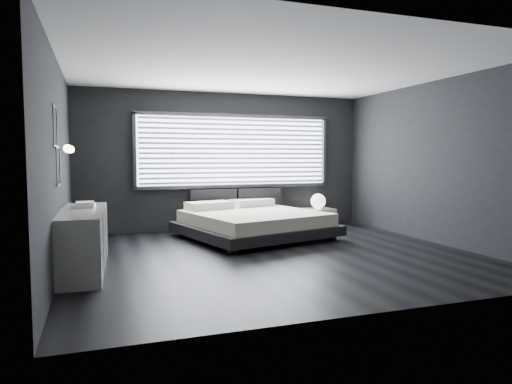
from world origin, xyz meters
name	(u,v)px	position (x,y,z in m)	size (l,w,h in m)	color
room	(275,163)	(0.00, 0.00, 1.40)	(6.04, 6.00, 2.80)	black
window	(236,151)	(0.20, 2.70, 1.61)	(4.14, 0.09, 1.52)	white
headboard	(237,201)	(0.20, 2.64, 0.57)	(1.96, 0.16, 0.52)	black
sconce_near	(67,149)	(-2.88, 0.05, 1.60)	(0.18, 0.11, 0.11)	silver
sconce_far	(70,149)	(-2.88, 0.65, 1.60)	(0.18, 0.11, 0.11)	silver
wall_art_upper	(55,126)	(-2.98, -0.55, 1.85)	(0.01, 0.48, 0.48)	#47474C
wall_art_lower	(58,166)	(-2.98, -0.30, 1.38)	(0.01, 0.48, 0.48)	#47474C
bed	(253,222)	(0.18, 1.53, 0.29)	(2.92, 2.84, 0.62)	black
nightstand	(317,217)	(1.94, 2.41, 0.19)	(0.65, 0.54, 0.38)	beige
orb_lamp	(318,201)	(1.95, 2.38, 0.54)	(0.32, 0.32, 0.32)	white
dresser	(82,240)	(-2.73, -0.08, 0.40)	(0.67, 2.03, 0.80)	beige
book_stack	(85,205)	(-2.70, 0.27, 0.84)	(0.31, 0.39, 0.07)	white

